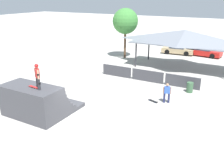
{
  "coord_description": "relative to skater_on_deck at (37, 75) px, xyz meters",
  "views": [
    {
      "loc": [
        8.32,
        -11.65,
        7.56
      ],
      "look_at": [
        -0.42,
        3.88,
        1.15
      ],
      "focal_mm": 40.0,
      "sensor_mm": 36.0,
      "label": 1
    }
  ],
  "objects": [
    {
      "name": "ground_plane",
      "position": [
        2.6,
        1.41,
        -3.01
      ],
      "size": [
        160.0,
        160.0,
        0.0
      ],
      "primitive_type": "plane",
      "color": "#ADA8A0"
    },
    {
      "name": "quarter_pipe_ramp",
      "position": [
        -0.8,
        0.44,
        -2.1
      ],
      "size": [
        4.01,
        3.98,
        2.09
      ],
      "color": "#424247",
      "rests_on": "ground"
    },
    {
      "name": "skater_on_deck",
      "position": [
        0.0,
        0.0,
        0.0
      ],
      "size": [
        0.65,
        0.49,
        1.6
      ],
      "rotation": [
        0.0,
        0.0,
        -0.56
      ],
      "color": "#2D2D33",
      "rests_on": "quarter_pipe_ramp"
    },
    {
      "name": "skateboard_on_deck",
      "position": [
        -0.39,
        0.01,
        -0.86
      ],
      "size": [
        0.87,
        0.27,
        0.09
      ],
      "rotation": [
        0.0,
        0.0,
        -0.08
      ],
      "color": "silver",
      "rests_on": "quarter_pipe_ramp"
    },
    {
      "name": "bystander_walking",
      "position": [
        6.11,
        6.5,
        -2.17
      ],
      "size": [
        0.6,
        0.34,
        1.51
      ],
      "rotation": [
        0.0,
        0.0,
        3.52
      ],
      "color": "#1E2347",
      "rests_on": "ground"
    },
    {
      "name": "skateboard_on_ground",
      "position": [
        5.23,
        6.18,
        -2.95
      ],
      "size": [
        0.84,
        0.46,
        0.09
      ],
      "rotation": [
        0.0,
        0.0,
        5.94
      ],
      "color": "blue",
      "rests_on": "ground"
    },
    {
      "name": "barrier_fence",
      "position": [
        3.09,
        10.3,
        -2.49
      ],
      "size": [
        9.4,
        0.12,
        1.05
      ],
      "color": "#3D3D42",
      "rests_on": "ground"
    },
    {
      "name": "pavilion_shelter",
      "position": [
        4.71,
        16.3,
        0.36
      ],
      "size": [
        10.92,
        4.51,
        4.13
      ],
      "color": "#2D2D33",
      "rests_on": "ground"
    },
    {
      "name": "tree_beside_pavilion",
      "position": [
        -2.85,
        17.54,
        1.49
      ],
      "size": [
        3.1,
        3.1,
        6.07
      ],
      "color": "brown",
      "rests_on": "ground"
    },
    {
      "name": "trash_bin",
      "position": [
        7.12,
        9.45,
        -2.59
      ],
      "size": [
        0.52,
        0.52,
        0.85
      ],
      "primitive_type": "cylinder",
      "color": "#385B3D",
      "rests_on": "ground"
    },
    {
      "name": "parked_car_tan",
      "position": [
        2.42,
        22.89,
        -2.41
      ],
      "size": [
        4.22,
        1.91,
        1.27
      ],
      "rotation": [
        0.0,
        0.0,
        0.06
      ],
      "color": "tan",
      "rests_on": "ground"
    },
    {
      "name": "parked_car_red",
      "position": [
        5.67,
        23.37,
        -2.41
      ],
      "size": [
        4.54,
        2.26,
        1.27
      ],
      "rotation": [
        0.0,
        0.0,
        -0.13
      ],
      "color": "red",
      "rests_on": "ground"
    }
  ]
}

